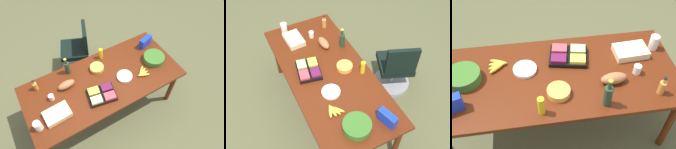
{
  "view_description": "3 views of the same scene",
  "coord_description": "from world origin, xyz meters",
  "views": [
    {
      "loc": [
        -0.7,
        -1.43,
        3.12
      ],
      "look_at": [
        0.14,
        -0.02,
        0.87
      ],
      "focal_mm": 32.14,
      "sensor_mm": 36.0,
      "label": 1
    },
    {
      "loc": [
        2.01,
        -0.87,
        3.29
      ],
      "look_at": [
        0.11,
        0.08,
        0.84
      ],
      "focal_mm": 42.66,
      "sensor_mm": 36.0,
      "label": 2
    },
    {
      "loc": [
        0.19,
        1.64,
        2.61
      ],
      "look_at": [
        -0.05,
        0.04,
        0.85
      ],
      "focal_mm": 42.91,
      "sensor_mm": 36.0,
      "label": 3
    }
  ],
  "objects": [
    {
      "name": "paper_cup",
      "position": [
        -0.72,
        0.08,
        0.84
      ],
      "size": [
        0.08,
        0.08,
        0.09
      ],
      "primitive_type": "cylinder",
      "rotation": [
        0.0,
        0.0,
        0.22
      ],
      "color": "white",
      "rests_on": "conference_table"
    },
    {
      "name": "ground_plane",
      "position": [
        0.0,
        0.0,
        0.0
      ],
      "size": [
        10.0,
        10.0,
        0.0
      ],
      "primitive_type": "plane",
      "color": "brown"
    },
    {
      "name": "fruit_platter",
      "position": [
        -0.13,
        -0.21,
        0.83
      ],
      "size": [
        0.41,
        0.34,
        0.07
      ],
      "color": "black",
      "rests_on": "conference_table"
    },
    {
      "name": "dressing_bottle",
      "position": [
        -0.84,
        0.33,
        0.87
      ],
      "size": [
        0.06,
        0.06,
        0.19
      ],
      "color": "#D08639",
      "rests_on": "conference_table"
    },
    {
      "name": "chip_bag_blue",
      "position": [
        0.91,
        0.26,
        0.87
      ],
      "size": [
        0.23,
        0.14,
        0.15
      ],
      "primitive_type": "cube",
      "rotation": [
        0.0,
        0.0,
        0.27
      ],
      "color": "#1636BF",
      "rests_on": "conference_table"
    },
    {
      "name": "mustard_bottle",
      "position": [
        0.18,
        0.39,
        0.89
      ],
      "size": [
        0.07,
        0.07,
        0.18
      ],
      "primitive_type": "cylinder",
      "rotation": [
        0.0,
        0.0,
        0.26
      ],
      "color": "yellow",
      "rests_on": "conference_table"
    },
    {
      "name": "mayo_jar",
      "position": [
        -0.99,
        -0.23,
        0.87
      ],
      "size": [
        0.1,
        0.1,
        0.15
      ],
      "primitive_type": "cylinder",
      "rotation": [
        0.0,
        0.0,
        0.15
      ],
      "color": "white",
      "rests_on": "conference_table"
    },
    {
      "name": "wine_bottle",
      "position": [
        -0.36,
        0.38,
        0.91
      ],
      "size": [
        0.08,
        0.08,
        0.29
      ],
      "color": "#223B27",
      "rests_on": "conference_table"
    },
    {
      "name": "banana_bunch",
      "position": [
        0.54,
        -0.19,
        0.82
      ],
      "size": [
        0.18,
        0.2,
        0.04
      ],
      "color": "gold",
      "rests_on": "conference_table"
    },
    {
      "name": "sheet_cake",
      "position": [
        -0.74,
        -0.18,
        0.83
      ],
      "size": [
        0.33,
        0.24,
        0.07
      ],
      "primitive_type": "cube",
      "rotation": [
        0.0,
        0.0,
        0.05
      ],
      "color": "beige",
      "rests_on": "conference_table"
    },
    {
      "name": "office_chair",
      "position": [
        0.04,
        1.06,
        0.37
      ],
      "size": [
        0.62,
        0.62,
        0.93
      ],
      "color": "gray",
      "rests_on": "ground"
    },
    {
      "name": "bread_loaf",
      "position": [
        -0.48,
        0.16,
        0.85
      ],
      "size": [
        0.25,
        0.12,
        0.1
      ],
      "primitive_type": "ellipsoid",
      "rotation": [
        0.0,
        0.0,
        0.06
      ],
      "color": "#9D633A",
      "rests_on": "conference_table"
    },
    {
      "name": "chip_bowl",
      "position": [
        0.02,
        0.22,
        0.83
      ],
      "size": [
        0.25,
        0.25,
        0.06
      ],
      "primitive_type": "cylinder",
      "rotation": [
        0.0,
        0.0,
        -0.29
      ],
      "color": "gold",
      "rests_on": "conference_table"
    },
    {
      "name": "salad_bowl",
      "position": [
        0.84,
        -0.06,
        0.84
      ],
      "size": [
        0.38,
        0.38,
        0.09
      ],
      "primitive_type": "cylinder",
      "rotation": [
        0.0,
        0.0,
        0.25
      ],
      "color": "#366924",
      "rests_on": "conference_table"
    },
    {
      "name": "conference_table",
      "position": [
        0.0,
        0.0,
        0.72
      ],
      "size": [
        2.22,
        1.0,
        0.8
      ],
      "color": "#511E0A",
      "rests_on": "ground"
    },
    {
      "name": "paper_plate_stack",
      "position": [
        0.29,
        -0.1,
        0.81
      ],
      "size": [
        0.23,
        0.23,
        0.03
      ],
      "primitive_type": "cylinder",
      "rotation": [
        0.0,
        0.0,
        0.04
      ],
      "color": "white",
      "rests_on": "conference_table"
    }
  ]
}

